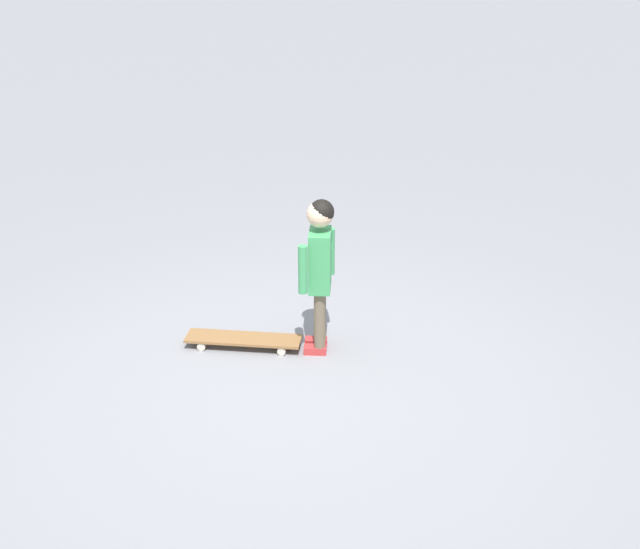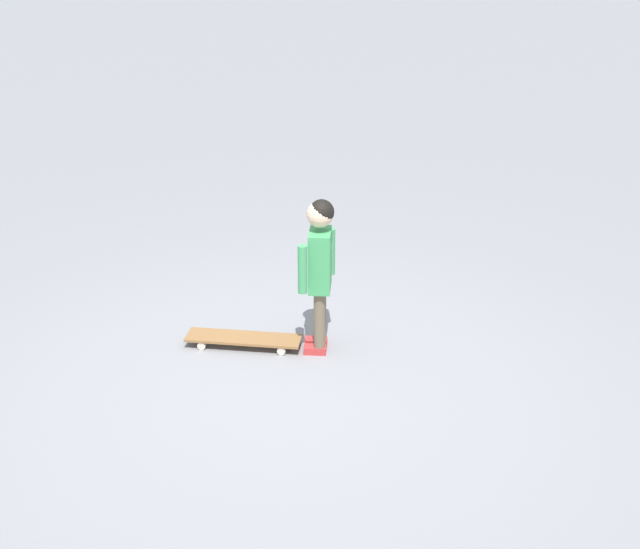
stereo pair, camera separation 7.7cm
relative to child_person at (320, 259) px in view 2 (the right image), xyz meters
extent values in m
plane|color=gray|center=(-0.43, -0.28, -0.66)|extent=(50.00, 50.00, 0.00)
cylinder|color=brown|center=(-0.03, -0.04, -0.42)|extent=(0.08, 0.08, 0.42)
cube|color=#B73333|center=(-0.06, -0.03, -0.63)|extent=(0.17, 0.15, 0.05)
cylinder|color=brown|center=(0.03, 0.04, -0.42)|extent=(0.08, 0.08, 0.42)
cube|color=#B73333|center=(0.01, 0.06, -0.63)|extent=(0.17, 0.15, 0.05)
cube|color=#3F9959|center=(0.00, 0.00, -0.01)|extent=(0.26, 0.28, 0.40)
cylinder|color=#3F9959|center=(-0.17, -0.07, -0.01)|extent=(0.06, 0.06, 0.32)
cylinder|color=#3F9959|center=(0.14, 0.09, -0.01)|extent=(0.06, 0.06, 0.32)
sphere|color=beige|center=(0.00, 0.00, 0.31)|extent=(0.17, 0.17, 0.17)
sphere|color=black|center=(0.01, -0.01, 0.32)|extent=(0.16, 0.16, 0.16)
cube|color=olive|center=(-0.42, 0.31, -0.59)|extent=(0.72, 0.65, 0.02)
cube|color=#B7B7BC|center=(-0.62, 0.49, -0.61)|extent=(0.09, 0.10, 0.02)
cube|color=#B7B7BC|center=(-0.21, 0.13, -0.61)|extent=(0.09, 0.10, 0.02)
cylinder|color=beige|center=(-0.67, 0.43, -0.63)|extent=(0.06, 0.06, 0.06)
cylinder|color=beige|center=(-0.57, 0.54, -0.63)|extent=(0.06, 0.06, 0.06)
cylinder|color=beige|center=(-0.26, 0.07, -0.63)|extent=(0.06, 0.06, 0.06)
cylinder|color=beige|center=(-0.16, 0.19, -0.63)|extent=(0.06, 0.06, 0.06)
camera|label=1|loc=(-2.76, -4.16, 2.09)|focal=47.22mm
camera|label=2|loc=(-2.70, -4.20, 2.09)|focal=47.22mm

